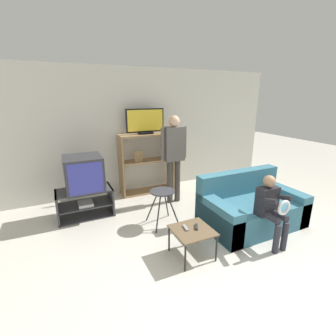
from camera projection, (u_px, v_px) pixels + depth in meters
name	position (u px, v px, depth m)	size (l,w,h in m)	color
ground_plane	(248.00, 288.00, 2.70)	(18.00, 18.00, 0.00)	beige
wall_back	(143.00, 131.00, 5.26)	(6.40, 0.06, 2.60)	beige
tv_stand	(85.00, 203.00, 4.23)	(0.92, 0.48, 0.50)	#38383D
television_main	(84.00, 173.00, 4.07)	(0.61, 0.61, 0.59)	#2D2D33
media_shelf	(147.00, 163.00, 5.21)	(1.16, 0.38, 1.28)	#9E7A51
television_flat	(145.00, 122.00, 4.95)	(0.80, 0.20, 0.51)	black
folding_stool	(162.00, 196.00, 3.89)	(0.44, 0.46, 0.59)	black
snack_table	(192.00, 232.00, 3.13)	(0.50, 0.50, 0.39)	brown
remote_control_black	(196.00, 227.00, 3.17)	(0.04, 0.14, 0.02)	#232328
remote_control_white	(186.00, 228.00, 3.15)	(0.04, 0.14, 0.02)	gray
couch	(250.00, 208.00, 3.98)	(1.57, 0.95, 0.82)	teal
person_standing_adult	(174.00, 151.00, 4.60)	(0.53, 0.21, 1.70)	#3D3833
person_seated_child	(271.00, 205.00, 3.35)	(0.33, 0.43, 1.00)	#2D2D38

